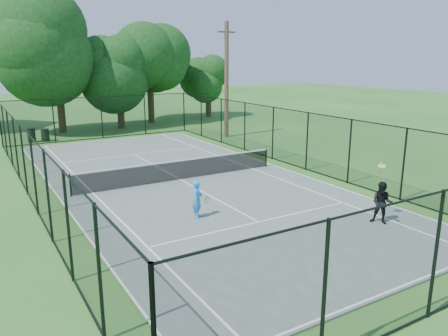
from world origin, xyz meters
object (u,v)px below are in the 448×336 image
tennis_net (180,169)px  trash_bin_right (45,135)px  utility_pole (227,80)px  player_black (382,203)px  player_blue (198,199)px  trash_bin_left (31,135)px

tennis_net → trash_bin_right: 14.41m
utility_pole → player_black: size_ratio=4.01×
tennis_net → utility_pole: bearing=48.4°
tennis_net → player_black: bearing=-67.5°
trash_bin_right → player_blue: 18.93m
utility_pole → player_black: utility_pole is taller
utility_pole → player_black: bearing=-104.0°
tennis_net → player_blue: (-1.61, -4.89, 0.17)m
utility_pole → player_blue: utility_pole is taller
trash_bin_left → player_black: size_ratio=0.49×
utility_pole → player_blue: (-9.60, -13.89, -3.37)m
trash_bin_right → player_black: player_black is taller
trash_bin_right → player_black: bearing=-72.0°
trash_bin_right → player_blue: (2.14, -18.80, 0.30)m
trash_bin_left → player_blue: size_ratio=0.72×
player_blue → player_black: (5.20, -3.78, 0.06)m
trash_bin_left → utility_pole: (12.61, -5.03, 3.62)m
tennis_net → player_blue: 5.15m
tennis_net → utility_pole: size_ratio=1.24×
trash_bin_right → utility_pole: utility_pole is taller
trash_bin_left → player_blue: player_blue is taller
trash_bin_left → trash_bin_right: size_ratio=1.13×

